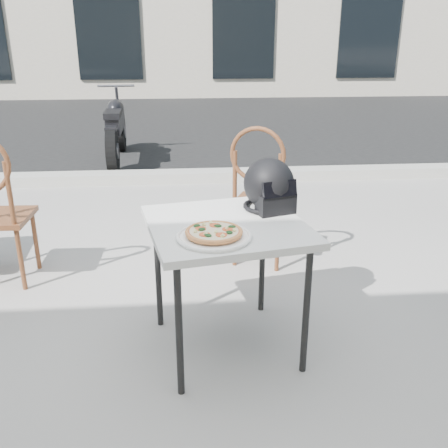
{
  "coord_description": "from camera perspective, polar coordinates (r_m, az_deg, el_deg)",
  "views": [
    {
      "loc": [
        0.05,
        -2.56,
        1.58
      ],
      "look_at": [
        0.23,
        -0.42,
        0.76
      ],
      "focal_mm": 40.0,
      "sensor_mm": 36.0,
      "label": 1
    }
  ],
  "objects": [
    {
      "name": "plate",
      "position": [
        2.26,
        -1.16,
        -1.42
      ],
      "size": [
        0.39,
        0.39,
        0.02
      ],
      "rotation": [
        0.0,
        0.0,
        0.14
      ],
      "color": "white",
      "rests_on": "cafe_table_main"
    },
    {
      "name": "helmet",
      "position": [
        2.62,
        5.22,
        4.23
      ],
      "size": [
        0.34,
        0.34,
        0.27
      ],
      "rotation": [
        0.0,
        0.0,
        0.3
      ],
      "color": "black",
      "rests_on": "cafe_table_main"
    },
    {
      "name": "cafe_table_main",
      "position": [
        2.48,
        0.29,
        -1.24
      ],
      "size": [
        0.88,
        0.88,
        0.71
      ],
      "rotation": [
        0.0,
        0.0,
        0.19
      ],
      "color": "silver",
      "rests_on": "ground"
    },
    {
      "name": "ground",
      "position": [
        3.0,
        -5.15,
        -10.99
      ],
      "size": [
        80.0,
        80.0,
        0.0
      ],
      "primitive_type": "plane",
      "color": "#9F9C97",
      "rests_on": "ground"
    },
    {
      "name": "cafe_chair_main",
      "position": [
        3.5,
        4.13,
        4.01
      ],
      "size": [
        0.51,
        0.51,
        1.02
      ],
      "rotation": [
        0.0,
        0.0,
        2.75
      ],
      "color": "brown",
      "rests_on": "ground"
    },
    {
      "name": "street_asphalt",
      "position": [
        9.68,
        -5.19,
        11.36
      ],
      "size": [
        30.0,
        8.0,
        0.0
      ],
      "primitive_type": "cube",
      "color": "black",
      "rests_on": "ground"
    },
    {
      "name": "motorcycle",
      "position": [
        6.76,
        -12.22,
        10.45
      ],
      "size": [
        0.5,
        1.9,
        0.95
      ],
      "rotation": [
        0.0,
        0.0,
        0.04
      ],
      "color": "black",
      "rests_on": "street_asphalt"
    },
    {
      "name": "pizza",
      "position": [
        2.25,
        -1.16,
        -0.9
      ],
      "size": [
        0.28,
        0.28,
        0.03
      ],
      "rotation": [
        0.0,
        0.0,
        -0.05
      ],
      "color": "#DC8F50",
      "rests_on": "plate"
    },
    {
      "name": "curb",
      "position": [
        5.76,
        -5.2,
        5.44
      ],
      "size": [
        30.0,
        0.25,
        0.12
      ],
      "primitive_type": "cube",
      "color": "#AAA89F",
      "rests_on": "ground"
    }
  ]
}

